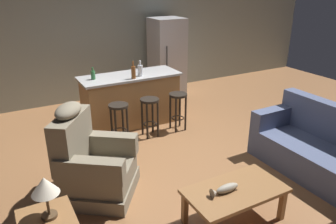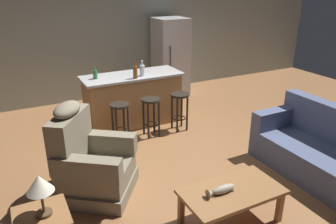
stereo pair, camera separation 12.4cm
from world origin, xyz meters
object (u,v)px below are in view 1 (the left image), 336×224
object	(u,v)px
fish_figurine	(225,189)
bar_stool_right	(178,105)
bar_stool_middle	(150,110)
table_lamp	(45,188)
bottle_tall_green	(133,72)
coffee_table	(235,193)
kitchen_island	(131,100)
bar_stool_left	(119,116)
bottle_short_amber	(140,70)
refrigerator	(167,58)
bottle_wine_dark	(93,75)
couch	(323,151)
recliner_near_lamp	(92,164)

from	to	relation	value
fish_figurine	bar_stool_right	xyz separation A→B (m)	(0.84, 2.41, 0.01)
bar_stool_middle	table_lamp	bearing A→B (deg)	-133.71
bar_stool_right	bottle_tall_green	size ratio (longest dim) A/B	2.22
coffee_table	kitchen_island	world-z (taller)	kitchen_island
bar_stool_middle	bar_stool_right	xyz separation A→B (m)	(0.55, 0.00, 0.00)
bar_stool_left	bottle_short_amber	distance (m)	0.97
fish_figurine	refrigerator	distance (m)	4.55
bar_stool_left	bottle_wine_dark	xyz separation A→B (m)	(-0.18, 0.67, 0.56)
table_lamp	bottle_wine_dark	distance (m)	3.05
couch	bar_stool_right	distance (m)	2.45
refrigerator	couch	bearing A→B (deg)	-86.76
refrigerator	kitchen_island	bearing A→B (deg)	-139.67
fish_figurine	bar_stool_middle	xyz separation A→B (m)	(0.28, 2.41, 0.01)
refrigerator	bottle_wine_dark	world-z (taller)	refrigerator
fish_figurine	bottle_tall_green	world-z (taller)	bottle_tall_green
fish_figurine	bar_stool_left	bearing A→B (deg)	96.47
table_lamp	bottle_short_amber	distance (m)	3.30
bar_stool_right	bottle_wine_dark	bearing A→B (deg)	152.48
refrigerator	bar_stool_left	bearing A→B (deg)	-135.89
refrigerator	bottle_short_amber	distance (m)	1.86
refrigerator	bottle_tall_green	distance (m)	2.06
coffee_table	bottle_short_amber	distance (m)	2.98
bar_stool_left	refrigerator	distance (m)	2.66
bar_stool_left	bottle_short_amber	bearing A→B (deg)	38.06
kitchen_island	bar_stool_left	xyz separation A→B (m)	(-0.47, -0.63, -0.01)
couch	coffee_table	bearing A→B (deg)	6.19
fish_figurine	recliner_near_lamp	bearing A→B (deg)	130.62
couch	bar_stool_left	size ratio (longest dim) A/B	2.80
refrigerator	bottle_tall_green	world-z (taller)	refrigerator
bottle_short_amber	bar_stool_right	bearing A→B (deg)	-44.09
recliner_near_lamp	bar_stool_right	bearing A→B (deg)	67.23
bar_stool_right	refrigerator	world-z (taller)	refrigerator
couch	recliner_near_lamp	size ratio (longest dim) A/B	1.58
table_lamp	bottle_tall_green	xyz separation A→B (m)	(1.89, 2.47, 0.20)
recliner_near_lamp	coffee_table	bearing A→B (deg)	-9.99
kitchen_island	bottle_tall_green	bearing A→B (deg)	-97.58
kitchen_island	bottle_wine_dark	world-z (taller)	bottle_wine_dark
kitchen_island	coffee_table	bearing A→B (deg)	-91.12
bottle_wine_dark	coffee_table	bearing A→B (deg)	-79.11
bar_stool_left	refrigerator	size ratio (longest dim) A/B	0.39
recliner_near_lamp	bottle_wine_dark	size ratio (longest dim) A/B	5.74
bar_stool_middle	recliner_near_lamp	bearing A→B (deg)	-139.46
table_lamp	bar_stool_middle	size ratio (longest dim) A/B	0.60
bar_stool_middle	kitchen_island	bearing A→B (deg)	97.22
recliner_near_lamp	bottle_wine_dark	bearing A→B (deg)	107.25
coffee_table	fish_figurine	world-z (taller)	fish_figurine
bar_stool_left	bar_stool_middle	xyz separation A→B (m)	(0.55, 0.00, 0.00)
bottle_short_amber	bottle_wine_dark	xyz separation A→B (m)	(-0.79, 0.19, -0.02)
fish_figurine	bar_stool_left	size ratio (longest dim) A/B	0.50
coffee_table	bar_stool_middle	distance (m)	2.42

